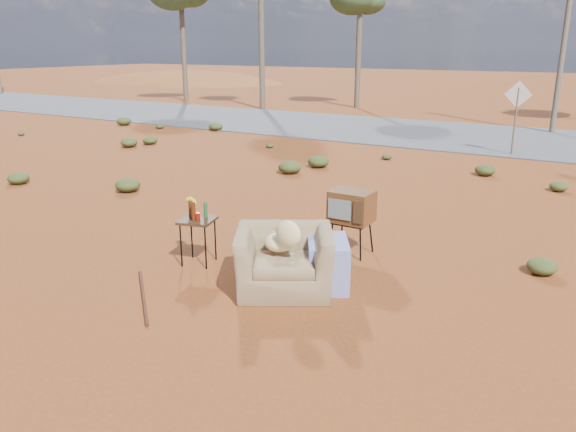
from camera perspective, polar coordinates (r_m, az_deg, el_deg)
The scene contains 10 objects.
ground at distance 7.82m, azimuth -5.04°, elevation -7.14°, with size 140.00×140.00×0.00m, color brown.
highway at distance 21.42m, azimuth 19.12°, elevation 7.56°, with size 140.00×7.00×0.04m, color #565659.
dirt_mound at distance 52.55m, azimuth -10.34°, elevation 13.25°, with size 26.00×18.00×2.00m, color brown.
armchair at distance 7.54m, azimuth 0.46°, elevation -3.70°, with size 1.66×1.58×1.12m.
tv_unit at distance 8.80m, azimuth 6.48°, elevation 0.88°, with size 0.65×0.53×1.02m.
side_table at distance 8.50m, azimuth -9.33°, elevation -0.09°, with size 0.60×0.60×0.99m.
rusty_bar at distance 7.69m, azimuth -14.50°, elevation -7.89°, with size 0.04×0.04×1.68m, color #471E13.
road_sign at distance 18.05m, azimuth 22.24°, elevation 10.40°, with size 0.78×0.06×2.19m.
utility_pole_center at distance 23.39m, azimuth 26.52°, elevation 17.66°, with size 1.40×0.20×8.00m.
scrub_patch at distance 11.75m, azimuth 4.17°, elevation 1.92°, with size 17.49×8.07×0.33m.
Camera 1 is at (4.21, -5.77, 3.19)m, focal length 35.00 mm.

